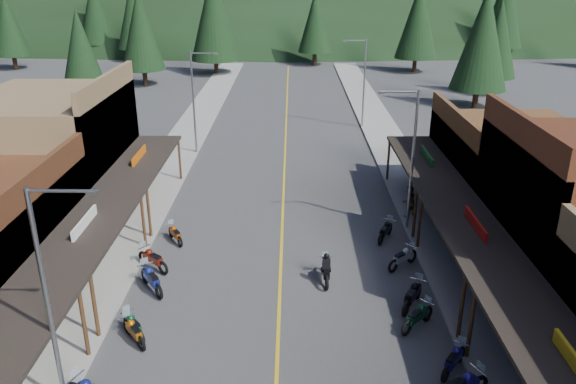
{
  "coord_description": "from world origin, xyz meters",
  "views": [
    {
      "loc": [
        0.52,
        -20.91,
        13.86
      ],
      "look_at": [
        0.35,
        6.21,
        3.0
      ],
      "focal_mm": 35.0,
      "sensor_mm": 36.0,
      "label": 1
    }
  ],
  "objects_px": {
    "pine_11": "(483,38)",
    "bike_east_10": "(385,230)",
    "streetlight_1": "(195,98)",
    "bike_west_10": "(175,233)",
    "bike_east_9": "(403,257)",
    "rider_on_bike": "(326,269)",
    "shop_west_3": "(55,152)",
    "pine_1": "(134,14)",
    "bike_east_7": "(418,316)",
    "streetlight_3": "(363,80)",
    "pine_3": "(315,21)",
    "streetlight_0": "(50,294)",
    "streetlight_2": "(410,155)",
    "bike_west_8": "(151,278)",
    "bike_east_6": "(454,359)",
    "shop_east_3": "(509,169)",
    "pine_10": "(141,30)",
    "bike_west_9": "(153,258)",
    "pine_4": "(418,19)",
    "bike_east_8": "(412,294)",
    "pedestrian_east_b": "(409,201)",
    "bike_west_7": "(134,325)",
    "pine_7": "(95,11)",
    "pine_9": "(498,38)",
    "pine_0": "(8,23)",
    "bike_west_6": "(134,330)",
    "pine_5": "(504,8)",
    "pine_8": "(80,48)"
  },
  "relations": [
    {
      "from": "pine_1",
      "to": "bike_east_8",
      "type": "relative_size",
      "value": 5.54
    },
    {
      "from": "bike_west_9",
      "to": "bike_west_10",
      "type": "height_order",
      "value": "bike_west_9"
    },
    {
      "from": "bike_west_7",
      "to": "bike_east_10",
      "type": "bearing_deg",
      "value": -1.16
    },
    {
      "from": "pine_11",
      "to": "bike_west_6",
      "type": "xyz_separation_m",
      "value": [
        -25.7,
        -40.43,
        -6.64
      ]
    },
    {
      "from": "shop_west_3",
      "to": "streetlight_3",
      "type": "distance_m",
      "value": 27.94
    },
    {
      "from": "bike_east_9",
      "to": "bike_east_10",
      "type": "xyz_separation_m",
      "value": [
        -0.39,
        3.06,
        -0.01
      ]
    },
    {
      "from": "streetlight_0",
      "to": "pine_4",
      "type": "bearing_deg",
      "value": 69.29
    },
    {
      "from": "streetlight_3",
      "to": "bike_east_6",
      "type": "xyz_separation_m",
      "value": [
        -0.46,
        -34.1,
        -3.9
      ]
    },
    {
      "from": "pine_7",
      "to": "bike_west_10",
      "type": "height_order",
      "value": "pine_7"
    },
    {
      "from": "pine_0",
      "to": "bike_east_6",
      "type": "relative_size",
      "value": 5.57
    },
    {
      "from": "streetlight_1",
      "to": "bike_west_10",
      "type": "distance_m",
      "value": 16.2
    },
    {
      "from": "pine_7",
      "to": "bike_east_8",
      "type": "bearing_deg",
      "value": -63.52
    },
    {
      "from": "pine_3",
      "to": "bike_east_10",
      "type": "height_order",
      "value": "pine_3"
    },
    {
      "from": "streetlight_3",
      "to": "bike_east_10",
      "type": "xyz_separation_m",
      "value": [
        -1.3,
        -23.31,
        -3.87
      ]
    },
    {
      "from": "pedestrian_east_b",
      "to": "shop_west_3",
      "type": "bearing_deg",
      "value": -38.11
    },
    {
      "from": "pine_8",
      "to": "bike_west_10",
      "type": "distance_m",
      "value": 37.79
    },
    {
      "from": "bike_east_6",
      "to": "bike_east_7",
      "type": "xyz_separation_m",
      "value": [
        -0.77,
        2.69,
        0.03
      ]
    },
    {
      "from": "pine_3",
      "to": "rider_on_bike",
      "type": "bearing_deg",
      "value": -91.65
    },
    {
      "from": "streetlight_1",
      "to": "bike_east_10",
      "type": "distance_m",
      "value": 20.2
    },
    {
      "from": "pine_4",
      "to": "pine_7",
      "type": "xyz_separation_m",
      "value": [
        -50.0,
        16.0,
        0.0
      ]
    },
    {
      "from": "pine_3",
      "to": "bike_west_8",
      "type": "xyz_separation_m",
      "value": [
        -9.88,
        -64.62,
        -5.82
      ]
    },
    {
      "from": "bike_west_9",
      "to": "bike_west_10",
      "type": "relative_size",
      "value": 1.18
    },
    {
      "from": "streetlight_0",
      "to": "streetlight_2",
      "type": "bearing_deg",
      "value": 45.2
    },
    {
      "from": "streetlight_0",
      "to": "pine_1",
      "type": "bearing_deg",
      "value": 102.64
    },
    {
      "from": "shop_west_3",
      "to": "bike_west_10",
      "type": "height_order",
      "value": "shop_west_3"
    },
    {
      "from": "rider_on_bike",
      "to": "streetlight_2",
      "type": "bearing_deg",
      "value": 49.38
    },
    {
      "from": "pine_0",
      "to": "bike_west_6",
      "type": "height_order",
      "value": "pine_0"
    },
    {
      "from": "pine_5",
      "to": "bike_east_9",
      "type": "relative_size",
      "value": 6.67
    },
    {
      "from": "pine_10",
      "to": "bike_west_7",
      "type": "relative_size",
      "value": 6.15
    },
    {
      "from": "streetlight_0",
      "to": "streetlight_3",
      "type": "bearing_deg",
      "value": 68.88
    },
    {
      "from": "pine_3",
      "to": "bike_west_10",
      "type": "bearing_deg",
      "value": -99.28
    },
    {
      "from": "streetlight_0",
      "to": "streetlight_3",
      "type": "distance_m",
      "value": 38.59
    },
    {
      "from": "bike_east_9",
      "to": "rider_on_bike",
      "type": "relative_size",
      "value": 0.99
    },
    {
      "from": "bike_east_7",
      "to": "pedestrian_east_b",
      "type": "bearing_deg",
      "value": 127.0
    },
    {
      "from": "pine_1",
      "to": "bike_east_7",
      "type": "distance_m",
      "value": 77.64
    },
    {
      "from": "pine_7",
      "to": "pine_11",
      "type": "relative_size",
      "value": 1.01
    },
    {
      "from": "pine_9",
      "to": "bike_east_8",
      "type": "bearing_deg",
      "value": -112.07
    },
    {
      "from": "streetlight_2",
      "to": "bike_west_9",
      "type": "bearing_deg",
      "value": -160.63
    },
    {
      "from": "streetlight_3",
      "to": "pine_3",
      "type": "height_order",
      "value": "pine_3"
    },
    {
      "from": "bike_east_7",
      "to": "shop_west_3",
      "type": "bearing_deg",
      "value": -167.27
    },
    {
      "from": "shop_east_3",
      "to": "pine_10",
      "type": "xyz_separation_m",
      "value": [
        -31.75,
        38.7,
        4.25
      ]
    },
    {
      "from": "streetlight_1",
      "to": "bike_west_7",
      "type": "relative_size",
      "value": 4.24
    },
    {
      "from": "streetlight_2",
      "to": "pine_1",
      "type": "height_order",
      "value": "pine_1"
    },
    {
      "from": "pine_11",
      "to": "bike_east_10",
      "type": "bearing_deg",
      "value": -114.62
    },
    {
      "from": "bike_east_10",
      "to": "pine_10",
      "type": "bearing_deg",
      "value": 146.27
    },
    {
      "from": "pine_5",
      "to": "bike_west_6",
      "type": "xyz_separation_m",
      "value": [
        -39.7,
        -74.43,
        -7.44
      ]
    },
    {
      "from": "shop_east_3",
      "to": "bike_west_7",
      "type": "xyz_separation_m",
      "value": [
        -19.57,
        -13.33,
        -1.99
      ]
    },
    {
      "from": "rider_on_bike",
      "to": "shop_west_3",
      "type": "bearing_deg",
      "value": 149.77
    },
    {
      "from": "pine_1",
      "to": "bike_east_10",
      "type": "distance_m",
      "value": 70.22
    },
    {
      "from": "pine_7",
      "to": "pine_10",
      "type": "bearing_deg",
      "value": -61.7
    }
  ]
}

